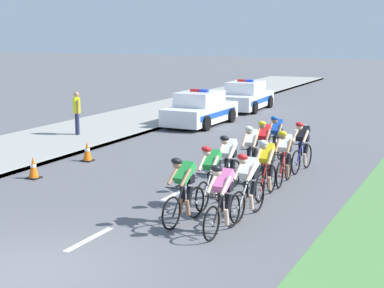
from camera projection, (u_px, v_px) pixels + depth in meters
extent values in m
plane|color=#56565B|center=(27.00, 272.00, 11.00)|extent=(160.00, 160.00, 0.00)
cube|color=gray|center=(103.00, 127.00, 26.61)|extent=(4.57, 60.00, 0.12)
cube|color=#9E9E99|center=(148.00, 131.00, 25.69)|extent=(0.16, 60.00, 0.13)
cube|color=white|center=(89.00, 239.00, 12.70)|extent=(0.14, 1.60, 0.01)
cube|color=white|center=(177.00, 193.00, 16.26)|extent=(0.14, 1.60, 0.01)
cube|color=white|center=(233.00, 163.00, 19.83)|extent=(0.14, 1.60, 0.01)
cube|color=white|center=(272.00, 143.00, 23.39)|extent=(0.14, 1.60, 0.01)
cube|color=white|center=(301.00, 127.00, 26.95)|extent=(0.14, 1.60, 0.01)
torus|color=black|center=(171.00, 213.00, 13.23)|extent=(0.12, 0.72, 0.72)
cylinder|color=#99999E|center=(171.00, 213.00, 13.23)|extent=(0.07, 0.07, 0.06)
torus|color=black|center=(196.00, 202.00, 14.07)|extent=(0.12, 0.72, 0.72)
cylinder|color=#99999E|center=(196.00, 202.00, 14.07)|extent=(0.07, 0.07, 0.06)
cylinder|color=black|center=(183.00, 184.00, 13.51)|extent=(0.10, 0.55, 0.04)
cylinder|color=black|center=(178.00, 200.00, 13.43)|extent=(0.09, 0.48, 0.63)
cylinder|color=black|center=(188.00, 196.00, 13.74)|extent=(0.04, 0.04, 0.65)
cylinder|color=black|center=(174.00, 188.00, 13.22)|extent=(0.42, 0.07, 0.03)
cube|color=black|center=(188.00, 180.00, 13.67)|extent=(0.12, 0.23, 0.05)
cube|color=green|center=(185.00, 173.00, 13.53)|extent=(0.34, 0.58, 0.45)
cube|color=black|center=(187.00, 179.00, 13.66)|extent=(0.30, 0.23, 0.18)
cylinder|color=black|center=(190.00, 195.00, 13.63)|extent=(0.13, 0.23, 0.40)
cylinder|color=#9E7051|center=(188.00, 208.00, 13.61)|extent=(0.11, 0.16, 0.36)
cylinder|color=black|center=(183.00, 194.00, 13.73)|extent=(0.13, 0.18, 0.40)
cylinder|color=#9E7051|center=(181.00, 206.00, 13.71)|extent=(0.10, 0.13, 0.36)
cylinder|color=#9E7051|center=(186.00, 178.00, 13.28)|extent=(0.12, 0.41, 0.35)
cylinder|color=#9E7051|center=(173.00, 176.00, 13.44)|extent=(0.12, 0.41, 0.35)
sphere|color=#9E7051|center=(177.00, 164.00, 13.24)|extent=(0.19, 0.19, 0.19)
ellipsoid|color=black|center=(177.00, 161.00, 13.22)|extent=(0.26, 0.34, 0.24)
torus|color=black|center=(211.00, 224.00, 12.54)|extent=(0.09, 0.73, 0.72)
cylinder|color=#99999E|center=(211.00, 224.00, 12.54)|extent=(0.06, 0.06, 0.06)
torus|color=black|center=(233.00, 211.00, 13.40)|extent=(0.09, 0.73, 0.72)
cylinder|color=#99999E|center=(233.00, 211.00, 13.40)|extent=(0.06, 0.06, 0.06)
cylinder|color=black|center=(222.00, 192.00, 12.83)|extent=(0.07, 0.55, 0.04)
cylinder|color=black|center=(218.00, 210.00, 12.74)|extent=(0.07, 0.48, 0.63)
cylinder|color=black|center=(226.00, 204.00, 13.05)|extent=(0.04, 0.04, 0.65)
cylinder|color=black|center=(214.00, 197.00, 12.53)|extent=(0.42, 0.06, 0.03)
cube|color=black|center=(226.00, 188.00, 12.99)|extent=(0.11, 0.23, 0.05)
cube|color=pink|center=(223.00, 180.00, 12.85)|extent=(0.32, 0.57, 0.45)
cube|color=black|center=(226.00, 187.00, 12.98)|extent=(0.29, 0.22, 0.18)
cylinder|color=black|center=(228.00, 204.00, 12.95)|extent=(0.12, 0.23, 0.40)
cylinder|color=beige|center=(227.00, 217.00, 12.93)|extent=(0.10, 0.16, 0.36)
cylinder|color=black|center=(221.00, 203.00, 13.04)|extent=(0.12, 0.18, 0.40)
cylinder|color=beige|center=(219.00, 216.00, 13.02)|extent=(0.10, 0.13, 0.36)
cylinder|color=beige|center=(226.00, 186.00, 12.60)|extent=(0.10, 0.41, 0.35)
cylinder|color=beige|center=(212.00, 184.00, 12.75)|extent=(0.10, 0.41, 0.35)
sphere|color=beige|center=(217.00, 172.00, 12.55)|extent=(0.19, 0.19, 0.19)
ellipsoid|color=black|center=(217.00, 169.00, 12.53)|extent=(0.25, 0.33, 0.24)
torus|color=black|center=(202.00, 197.00, 14.54)|extent=(0.06, 0.72, 0.72)
cylinder|color=#99999E|center=(202.00, 197.00, 14.54)|extent=(0.06, 0.06, 0.06)
torus|color=black|center=(220.00, 187.00, 15.41)|extent=(0.06, 0.72, 0.72)
cylinder|color=#99999E|center=(220.00, 187.00, 15.41)|extent=(0.06, 0.06, 0.06)
cylinder|color=silver|center=(211.00, 170.00, 14.83)|extent=(0.05, 0.55, 0.04)
cylinder|color=silver|center=(207.00, 185.00, 14.74)|extent=(0.05, 0.48, 0.63)
cylinder|color=silver|center=(214.00, 181.00, 15.06)|extent=(0.04, 0.04, 0.65)
cylinder|color=black|center=(204.00, 174.00, 14.53)|extent=(0.42, 0.04, 0.03)
cube|color=black|center=(214.00, 167.00, 15.00)|extent=(0.11, 0.22, 0.05)
cube|color=green|center=(212.00, 160.00, 14.86)|extent=(0.30, 0.56, 0.45)
cube|color=black|center=(214.00, 165.00, 14.99)|extent=(0.29, 0.21, 0.18)
cylinder|color=black|center=(216.00, 180.00, 14.97)|extent=(0.12, 0.23, 0.40)
cylinder|color=beige|center=(215.00, 192.00, 14.94)|extent=(0.09, 0.16, 0.36)
cylinder|color=black|center=(210.00, 179.00, 15.04)|extent=(0.11, 0.17, 0.40)
cylinder|color=beige|center=(208.00, 191.00, 15.02)|extent=(0.09, 0.12, 0.36)
cylinder|color=beige|center=(214.00, 164.00, 14.61)|extent=(0.09, 0.40, 0.35)
cylinder|color=beige|center=(202.00, 163.00, 14.75)|extent=(0.09, 0.40, 0.35)
sphere|color=beige|center=(207.00, 152.00, 14.55)|extent=(0.19, 0.19, 0.19)
ellipsoid|color=red|center=(206.00, 149.00, 14.53)|extent=(0.24, 0.32, 0.24)
torus|color=black|center=(237.00, 207.00, 13.67)|extent=(0.12, 0.72, 0.72)
cylinder|color=#99999E|center=(237.00, 207.00, 13.67)|extent=(0.07, 0.07, 0.06)
torus|color=black|center=(257.00, 197.00, 14.51)|extent=(0.12, 0.72, 0.72)
cylinder|color=#99999E|center=(257.00, 197.00, 14.51)|extent=(0.07, 0.07, 0.06)
cylinder|color=silver|center=(247.00, 179.00, 13.95)|extent=(0.10, 0.55, 0.04)
cylinder|color=silver|center=(243.00, 195.00, 13.86)|extent=(0.09, 0.48, 0.63)
cylinder|color=silver|center=(251.00, 190.00, 14.17)|extent=(0.04, 0.04, 0.65)
cylinder|color=black|center=(240.00, 183.00, 13.66)|extent=(0.42, 0.07, 0.03)
cube|color=black|center=(251.00, 176.00, 14.11)|extent=(0.12, 0.23, 0.05)
cube|color=white|center=(249.00, 168.00, 13.97)|extent=(0.34, 0.58, 0.44)
cube|color=black|center=(251.00, 174.00, 14.10)|extent=(0.30, 0.23, 0.18)
cylinder|color=black|center=(253.00, 190.00, 14.07)|extent=(0.13, 0.23, 0.40)
cylinder|color=beige|center=(251.00, 202.00, 14.05)|extent=(0.11, 0.16, 0.36)
cylinder|color=black|center=(246.00, 189.00, 14.16)|extent=(0.13, 0.18, 0.40)
cylinder|color=beige|center=(244.00, 201.00, 14.14)|extent=(0.10, 0.13, 0.36)
cylinder|color=beige|center=(251.00, 173.00, 13.72)|extent=(0.12, 0.41, 0.35)
cylinder|color=beige|center=(238.00, 171.00, 13.88)|extent=(0.12, 0.41, 0.35)
sphere|color=beige|center=(243.00, 160.00, 13.67)|extent=(0.19, 0.19, 0.19)
ellipsoid|color=red|center=(243.00, 157.00, 13.65)|extent=(0.26, 0.34, 0.24)
torus|color=black|center=(221.00, 182.00, 15.96)|extent=(0.05, 0.72, 0.72)
cylinder|color=#99999E|center=(221.00, 182.00, 15.96)|extent=(0.06, 0.06, 0.06)
torus|color=black|center=(235.00, 174.00, 16.85)|extent=(0.05, 0.72, 0.72)
cylinder|color=#99999E|center=(235.00, 174.00, 16.85)|extent=(0.06, 0.06, 0.06)
cylinder|color=black|center=(228.00, 158.00, 16.26)|extent=(0.04, 0.55, 0.04)
cylinder|color=black|center=(225.00, 171.00, 16.16)|extent=(0.04, 0.48, 0.63)
cylinder|color=black|center=(231.00, 168.00, 16.49)|extent=(0.04, 0.04, 0.65)
cylinder|color=black|center=(223.00, 161.00, 15.95)|extent=(0.42, 0.03, 0.03)
cube|color=black|center=(231.00, 155.00, 16.43)|extent=(0.10, 0.22, 0.05)
cube|color=white|center=(229.00, 148.00, 16.28)|extent=(0.28, 0.55, 0.46)
cube|color=black|center=(231.00, 153.00, 16.41)|extent=(0.28, 0.20, 0.18)
cylinder|color=black|center=(233.00, 167.00, 16.39)|extent=(0.11, 0.22, 0.40)
cylinder|color=beige|center=(232.00, 177.00, 16.37)|extent=(0.09, 0.15, 0.36)
cylinder|color=black|center=(226.00, 166.00, 16.47)|extent=(0.11, 0.17, 0.40)
cylinder|color=beige|center=(225.00, 177.00, 16.45)|extent=(0.09, 0.12, 0.36)
cylinder|color=beige|center=(232.00, 152.00, 16.03)|extent=(0.08, 0.40, 0.35)
cylinder|color=beige|center=(220.00, 151.00, 16.17)|extent=(0.08, 0.40, 0.35)
sphere|color=beige|center=(225.00, 141.00, 15.97)|extent=(0.19, 0.19, 0.19)
ellipsoid|color=black|center=(224.00, 138.00, 15.95)|extent=(0.23, 0.32, 0.24)
torus|color=black|center=(260.00, 188.00, 15.31)|extent=(0.06, 0.72, 0.72)
cylinder|color=#99999E|center=(260.00, 188.00, 15.31)|extent=(0.06, 0.06, 0.06)
torus|color=black|center=(272.00, 179.00, 16.21)|extent=(0.06, 0.72, 0.72)
cylinder|color=#99999E|center=(272.00, 179.00, 16.21)|extent=(0.06, 0.06, 0.06)
cylinder|color=#B21919|center=(266.00, 163.00, 15.62)|extent=(0.05, 0.55, 0.04)
cylinder|color=#B21919|center=(263.00, 177.00, 15.52)|extent=(0.05, 0.48, 0.63)
cylinder|color=#B21919|center=(268.00, 173.00, 15.86)|extent=(0.04, 0.04, 0.65)
cylinder|color=black|center=(261.00, 167.00, 15.31)|extent=(0.42, 0.04, 0.03)
cube|color=black|center=(268.00, 160.00, 15.79)|extent=(0.10, 0.22, 0.05)
cube|color=yellow|center=(267.00, 153.00, 15.64)|extent=(0.29, 0.54, 0.47)
cube|color=black|center=(268.00, 158.00, 15.78)|extent=(0.28, 0.21, 0.18)
cylinder|color=black|center=(271.00, 173.00, 15.76)|extent=(0.11, 0.23, 0.40)
cylinder|color=tan|center=(269.00, 183.00, 15.73)|extent=(0.09, 0.16, 0.36)
cylinder|color=black|center=(264.00, 172.00, 15.83)|extent=(0.11, 0.17, 0.40)
cylinder|color=tan|center=(263.00, 183.00, 15.81)|extent=(0.09, 0.12, 0.36)
cylinder|color=tan|center=(270.00, 157.00, 15.40)|extent=(0.08, 0.40, 0.35)
cylinder|color=tan|center=(258.00, 156.00, 15.52)|extent=(0.08, 0.40, 0.35)
sphere|color=tan|center=(263.00, 146.00, 15.33)|extent=(0.19, 0.19, 0.19)
ellipsoid|color=white|center=(263.00, 143.00, 15.31)|extent=(0.24, 0.32, 0.24)
torus|color=black|center=(246.00, 168.00, 17.47)|extent=(0.11, 0.72, 0.72)
cylinder|color=#99999E|center=(246.00, 168.00, 17.47)|extent=(0.07, 0.07, 0.06)
torus|color=black|center=(255.00, 161.00, 18.39)|extent=(0.11, 0.72, 0.72)
cylinder|color=#99999E|center=(255.00, 161.00, 18.39)|extent=(0.07, 0.07, 0.06)
cylinder|color=black|center=(251.00, 147.00, 17.79)|extent=(0.09, 0.55, 0.04)
cylinder|color=black|center=(249.00, 159.00, 17.68)|extent=(0.08, 0.48, 0.63)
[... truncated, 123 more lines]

